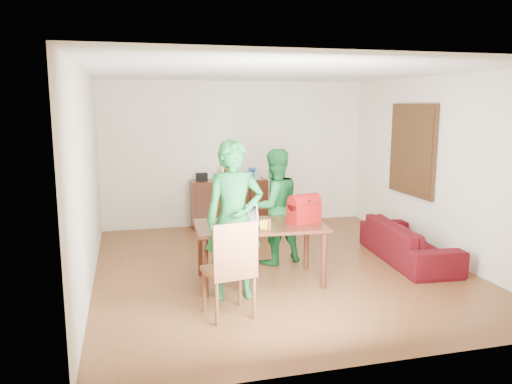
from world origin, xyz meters
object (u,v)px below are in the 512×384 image
object	(u,v)px
person_far	(274,207)
laptop	(248,222)
red_bag	(304,211)
sofa	(408,242)
chair	(229,288)
person_near	(234,220)
bottle	(269,224)
table	(260,231)

from	to	relation	value
person_far	laptop	xyz separation A→B (m)	(-0.57, -0.74, -0.02)
red_bag	sofa	bearing A→B (deg)	-4.80
person_far	sofa	world-z (taller)	person_far
chair	sofa	xyz separation A→B (m)	(2.95, 1.27, -0.03)
person_near	red_bag	world-z (taller)	person_near
person_near	laptop	distance (m)	0.50
person_far	bottle	size ratio (longest dim) A/B	9.89
chair	red_bag	bearing A→B (deg)	27.63
chair	person_near	bearing A→B (deg)	62.10
table	laptop	world-z (taller)	laptop
laptop	bottle	world-z (taller)	laptop
laptop	red_bag	size ratio (longest dim) A/B	0.84
table	person_far	size ratio (longest dim) A/B	1.02
person_near	sofa	size ratio (longest dim) A/B	0.98
chair	red_bag	size ratio (longest dim) A/B	2.72
table	bottle	bearing A→B (deg)	-81.88
table	laptop	bearing A→B (deg)	-171.34
table	chair	bearing A→B (deg)	-118.42
red_bag	sofa	xyz separation A→B (m)	(1.77, 0.37, -0.63)
bottle	sofa	bearing A→B (deg)	15.46
table	sofa	size ratio (longest dim) A/B	0.88
chair	person_near	distance (m)	0.84
person_near	laptop	xyz separation A→B (m)	(0.27, 0.41, -0.13)
laptop	sofa	bearing A→B (deg)	8.35
person_far	table	bearing A→B (deg)	46.87
table	person_far	xyz separation A→B (m)	(0.41, 0.73, 0.16)
bottle	person_near	bearing A→B (deg)	-168.01
person_near	red_bag	distance (m)	1.06
chair	person_far	size ratio (longest dim) A/B	0.65
person_far	person_near	bearing A→B (deg)	40.26
person_far	laptop	size ratio (longest dim) A/B	4.97
sofa	table	bearing A→B (deg)	102.65
table	person_far	bearing A→B (deg)	64.45
table	person_near	size ratio (longest dim) A/B	0.90
bottle	sofa	size ratio (longest dim) A/B	0.09
person_near	sofa	world-z (taller)	person_near
laptop	person_near	bearing A→B (deg)	-122.21
table	person_near	world-z (taller)	person_near
table	chair	distance (m)	1.18
bottle	sofa	world-z (taller)	bottle
red_bag	chair	bearing A→B (deg)	-159.26
laptop	sofa	xyz separation A→B (m)	(2.51, 0.33, -0.53)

